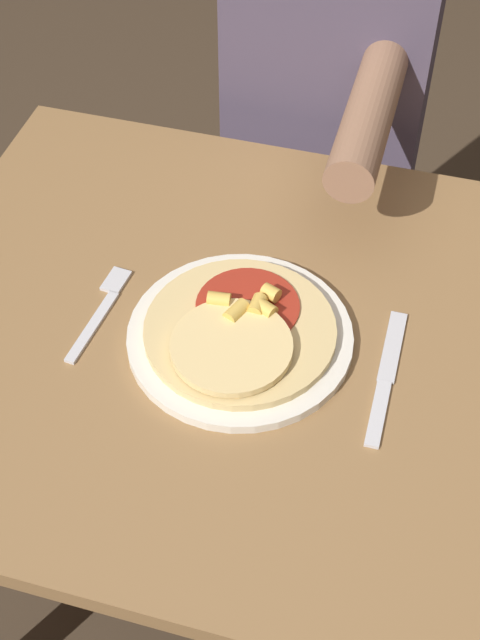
# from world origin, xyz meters

# --- Properties ---
(ground_plane) EXTENTS (8.00, 8.00, 0.00)m
(ground_plane) POSITION_xyz_m (0.00, 0.00, 0.00)
(ground_plane) COLOR #423323
(dining_table) EXTENTS (0.99, 0.79, 0.77)m
(dining_table) POSITION_xyz_m (0.00, 0.00, 0.64)
(dining_table) COLOR olive
(dining_table) RESTS_ON ground_plane
(plate) EXTENTS (0.29, 0.29, 0.01)m
(plate) POSITION_xyz_m (-0.03, -0.01, 0.78)
(plate) COLOR silver
(plate) RESTS_ON dining_table
(pizza) EXTENTS (0.25, 0.25, 0.04)m
(pizza) POSITION_xyz_m (-0.03, -0.02, 0.79)
(pizza) COLOR #DBBC7A
(pizza) RESTS_ON plate
(fork) EXTENTS (0.03, 0.18, 0.00)m
(fork) POSITION_xyz_m (-0.22, -0.01, 0.77)
(fork) COLOR silver
(fork) RESTS_ON dining_table
(knife) EXTENTS (0.02, 0.22, 0.00)m
(knife) POSITION_xyz_m (0.17, -0.03, 0.77)
(knife) COLOR silver
(knife) RESTS_ON dining_table
(person_diner) EXTENTS (0.33, 0.52, 1.24)m
(person_diner) POSITION_xyz_m (-0.03, 0.58, 0.73)
(person_diner) COLOR #2D2D38
(person_diner) RESTS_ON ground_plane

